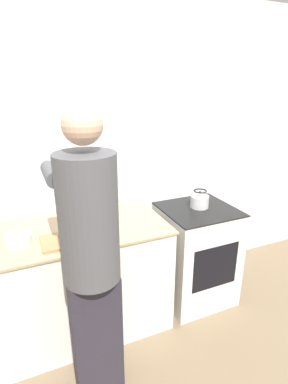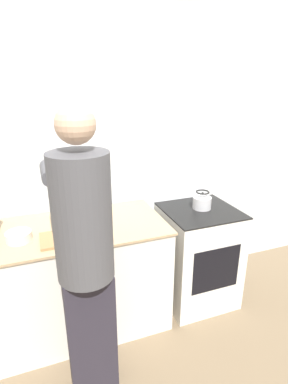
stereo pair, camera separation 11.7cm
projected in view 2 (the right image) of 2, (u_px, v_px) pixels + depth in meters
name	position (u px, v px, depth m)	size (l,w,h in m)	color
ground_plane	(130.00, 342.00, 2.33)	(12.00, 12.00, 0.00)	#7A664C
wall_back	(100.00, 158.00, 2.56)	(8.00, 0.05, 2.60)	silver
counter	(75.00, 278.00, 2.37)	(1.43, 0.71, 0.88)	silver
oven	(198.00, 255.00, 2.68)	(0.61, 0.59, 0.89)	silver
person	(85.00, 254.00, 1.68)	(0.36, 0.60, 1.81)	#2A2631
cutting_board	(70.00, 237.00, 2.07)	(0.40, 0.24, 0.02)	#A87A4C
knife	(71.00, 233.00, 2.11)	(0.19, 0.08, 0.01)	silver
kettle	(202.00, 201.00, 2.54)	(0.16, 0.16, 0.15)	silver
bowl_prep	(19.00, 236.00, 2.03)	(0.17, 0.17, 0.06)	silver
bowl_mixing	(81.00, 212.00, 2.40)	(0.14, 0.14, 0.08)	brown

